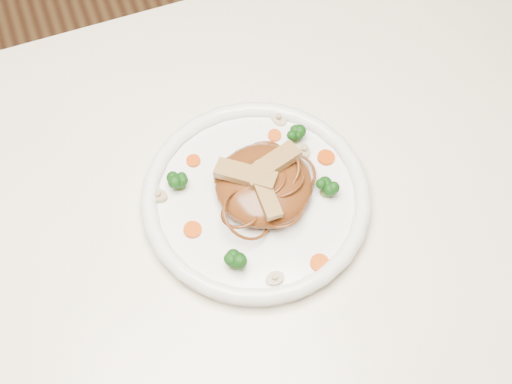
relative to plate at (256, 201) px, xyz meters
name	(u,v)px	position (x,y,z in m)	size (l,w,h in m)	color
table	(198,288)	(-0.10, -0.04, -0.11)	(1.20, 0.80, 0.75)	white
plate	(256,201)	(0.00, 0.00, 0.00)	(0.28, 0.28, 0.02)	white
noodle_mound	(264,185)	(0.01, 0.00, 0.03)	(0.12, 0.12, 0.04)	#623112
chicken_a	(271,165)	(0.02, 0.01, 0.05)	(0.08, 0.02, 0.01)	#A2824C
chicken_b	(246,175)	(-0.01, 0.01, 0.05)	(0.07, 0.02, 0.01)	#A2824C
chicken_c	(266,196)	(0.00, -0.02, 0.05)	(0.06, 0.02, 0.01)	#A2824C
broccoli_0	(295,133)	(0.08, 0.06, 0.02)	(0.03, 0.03, 0.03)	#0F430D
broccoli_1	(179,180)	(-0.08, 0.05, 0.02)	(0.03, 0.03, 0.03)	#0F430D
broccoli_2	(235,260)	(-0.05, -0.07, 0.02)	(0.02, 0.02, 0.03)	#0F430D
broccoli_3	(326,187)	(0.08, -0.02, 0.02)	(0.03, 0.03, 0.03)	#0F430D
carrot_0	(275,135)	(0.05, 0.08, 0.01)	(0.02, 0.02, 0.01)	#B54006
carrot_1	(193,230)	(-0.09, -0.02, 0.01)	(0.02, 0.02, 0.01)	#B54006
carrot_2	(326,157)	(0.10, 0.02, 0.01)	(0.02, 0.02, 0.01)	#B54006
carrot_3	(193,161)	(-0.06, 0.08, 0.01)	(0.02, 0.02, 0.01)	#B54006
carrot_4	(320,263)	(0.04, -0.11, 0.01)	(0.02, 0.02, 0.01)	#B54006
mushroom_0	(275,278)	(-0.02, -0.11, 0.01)	(0.02, 0.02, 0.01)	beige
mushroom_1	(304,151)	(0.08, 0.04, 0.01)	(0.02, 0.02, 0.01)	beige
mushroom_2	(158,196)	(-0.11, 0.04, 0.01)	(0.02, 0.02, 0.01)	beige
mushroom_3	(279,119)	(0.07, 0.10, 0.01)	(0.02, 0.02, 0.01)	beige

